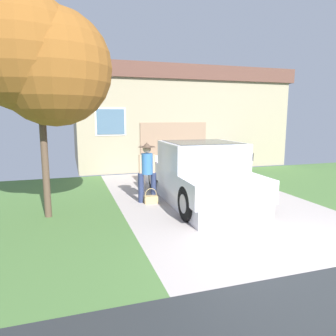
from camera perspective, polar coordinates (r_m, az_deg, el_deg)
pickup_truck at (r=8.74m, az=5.83°, el=-1.37°), size 2.17×5.20×1.69m
person_with_hat at (r=8.62m, az=-3.84°, el=-0.15°), size 0.51×0.46×1.67m
handbag at (r=8.65m, az=-3.15°, el=-5.64°), size 0.36×0.21×0.42m
house_with_garage at (r=16.69m, az=0.50°, el=9.17°), size 10.17×6.42×4.55m
front_yard_tree at (r=7.64m, az=-22.02°, el=17.30°), size 3.07×2.61×4.93m
wheeled_trash_bin at (r=13.82m, az=12.81°, el=1.86°), size 0.60×0.72×1.12m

